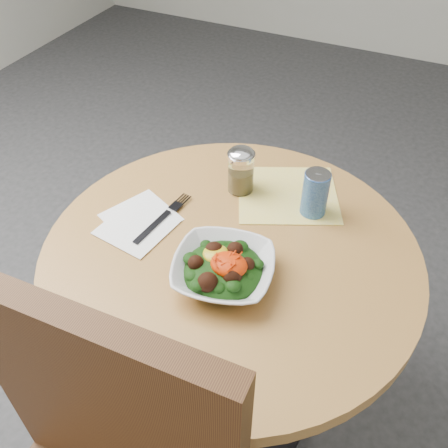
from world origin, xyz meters
name	(u,v)px	position (x,y,z in m)	size (l,w,h in m)	color
ground	(229,404)	(0.00, 0.00, 0.00)	(6.00, 6.00, 0.00)	#2D2D30
table	(230,302)	(0.00, 0.00, 0.55)	(0.90, 0.90, 0.75)	black
cloth_napkin	(288,194)	(0.05, 0.25, 0.75)	(0.26, 0.24, 0.00)	yellow
paper_napkins	(139,222)	(-0.25, -0.01, 0.75)	(0.21, 0.23, 0.00)	white
salad_bowl	(223,269)	(0.02, -0.09, 0.78)	(0.26, 0.26, 0.08)	silver
fork	(164,216)	(-0.20, 0.03, 0.76)	(0.05, 0.21, 0.00)	black
spice_shaker	(241,171)	(-0.07, 0.22, 0.81)	(0.07, 0.07, 0.13)	silver
beverage_can	(315,193)	(0.13, 0.21, 0.81)	(0.07, 0.07, 0.13)	navy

